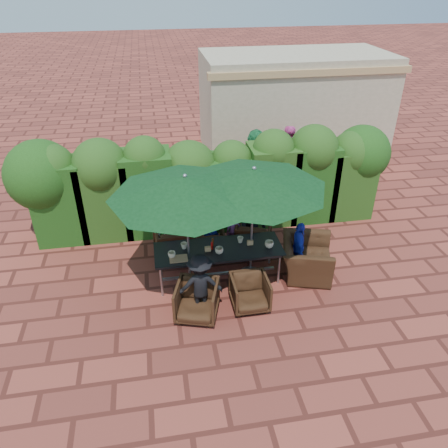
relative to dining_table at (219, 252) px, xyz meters
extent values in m
plane|color=brown|center=(0.18, -0.09, -0.68)|extent=(80.00, 80.00, 0.00)
cube|color=black|center=(0.00, 0.00, 0.05)|extent=(2.56, 0.90, 0.05)
cube|color=gray|center=(0.00, 0.00, -0.56)|extent=(2.36, 0.05, 0.05)
cylinder|color=gray|center=(-1.18, -0.35, -0.33)|extent=(0.05, 0.05, 0.70)
cylinder|color=gray|center=(-1.18, 0.35, -0.33)|extent=(0.05, 0.05, 0.70)
cylinder|color=gray|center=(1.18, -0.35, -0.33)|extent=(0.05, 0.05, 0.70)
cylinder|color=gray|center=(1.18, 0.35, -0.33)|extent=(0.05, 0.05, 0.70)
cylinder|color=gray|center=(-0.60, -0.06, -0.66)|extent=(0.44, 0.44, 0.03)
cylinder|color=gray|center=(-0.60, -0.06, 0.52)|extent=(0.04, 0.04, 2.40)
cone|color=black|center=(-0.60, -0.06, 1.54)|extent=(2.87, 2.87, 0.38)
sphere|color=gray|center=(-0.60, -0.06, 1.74)|extent=(0.08, 0.08, 0.08)
cylinder|color=gray|center=(0.68, 0.05, -0.66)|extent=(0.44, 0.44, 0.03)
cylinder|color=gray|center=(0.68, 0.05, 0.52)|extent=(0.04, 0.04, 2.40)
cone|color=black|center=(0.68, 0.05, 1.54)|extent=(2.83, 2.83, 0.38)
sphere|color=gray|center=(0.68, 0.05, 1.74)|extent=(0.08, 0.08, 0.08)
imported|color=black|center=(-0.85, 1.02, -0.26)|extent=(0.89, 0.85, 0.84)
imported|color=black|center=(-0.08, 0.92, -0.32)|extent=(0.70, 0.66, 0.70)
imported|color=black|center=(0.96, 0.98, -0.28)|extent=(0.97, 0.94, 0.79)
imported|color=black|center=(-0.57, -1.02, -0.29)|extent=(0.92, 0.89, 0.77)
imported|color=black|center=(0.45, -0.93, -0.32)|extent=(0.70, 0.65, 0.71)
imported|color=black|center=(1.84, -0.11, -0.17)|extent=(1.05, 1.32, 1.01)
imported|color=white|center=(-0.91, 0.93, -0.05)|extent=(0.64, 0.40, 1.26)
imported|color=#212EB5|center=(0.00, 0.95, -0.11)|extent=(0.42, 0.34, 1.14)
imported|color=black|center=(0.91, 0.91, -0.05)|extent=(0.69, 0.57, 1.25)
imported|color=black|center=(-0.49, -0.92, -0.04)|extent=(0.83, 0.40, 1.27)
imported|color=#212EB5|center=(1.69, 0.02, -0.11)|extent=(0.42, 0.71, 1.14)
imported|color=#EA52AB|center=(-0.49, 0.97, -0.23)|extent=(0.36, 0.31, 0.90)
imported|color=#A752B2|center=(0.50, 0.99, -0.22)|extent=(0.39, 0.36, 0.91)
imported|color=#227F43|center=(1.70, 4.01, 0.21)|extent=(1.76, 1.04, 1.77)
imported|color=#EA52AB|center=(2.71, 4.30, 0.18)|extent=(0.83, 0.51, 1.72)
imported|color=#9B9AA2|center=(3.55, 4.26, 0.16)|extent=(1.16, 0.99, 1.66)
imported|color=beige|center=(-0.94, -0.14, 0.13)|extent=(0.15, 0.15, 0.12)
imported|color=beige|center=(-0.68, 0.13, 0.14)|extent=(0.13, 0.13, 0.12)
imported|color=beige|center=(-0.01, -0.16, 0.14)|extent=(0.16, 0.16, 0.13)
imported|color=beige|center=(0.48, 0.15, 0.13)|extent=(0.13, 0.13, 0.12)
imported|color=beige|center=(1.01, -0.13, 0.14)|extent=(0.18, 0.18, 0.14)
cylinder|color=#B20C0A|center=(-0.13, 0.00, 0.16)|extent=(0.04, 0.04, 0.17)
cylinder|color=#4C230C|center=(-0.09, 0.14, 0.16)|extent=(0.04, 0.04, 0.17)
cube|color=#9D724C|center=(-0.82, -0.22, 0.08)|extent=(0.35, 0.25, 0.02)
cube|color=tan|center=(-0.22, -0.05, 0.12)|extent=(0.12, 0.06, 0.10)
cube|color=tan|center=(0.65, 0.03, 0.12)|extent=(0.12, 0.06, 0.10)
cube|color=#17350E|center=(-3.32, 2.21, 0.29)|extent=(1.15, 0.95, 1.93)
sphere|color=#17350E|center=(-3.32, 2.21, 1.15)|extent=(0.99, 0.99, 0.99)
cube|color=#17350E|center=(-2.32, 2.21, 0.26)|extent=(1.15, 0.95, 1.87)
sphere|color=#17350E|center=(-2.32, 2.21, 1.09)|extent=(1.24, 1.24, 1.24)
cube|color=#17350E|center=(-1.32, 2.21, 0.33)|extent=(1.15, 0.95, 2.01)
sphere|color=#17350E|center=(-1.32, 2.21, 1.23)|extent=(0.97, 0.97, 0.97)
cube|color=#17350E|center=(-0.32, 2.21, 0.16)|extent=(1.15, 0.95, 1.68)
sphere|color=#17350E|center=(-0.32, 2.21, 0.90)|extent=(1.26, 1.26, 1.26)
cube|color=#17350E|center=(0.68, 2.21, 0.21)|extent=(1.15, 0.95, 1.78)
sphere|color=#17350E|center=(0.68, 2.21, 1.00)|extent=(0.97, 0.97, 0.97)
cube|color=#17350E|center=(1.68, 2.21, 0.31)|extent=(1.15, 0.95, 1.97)
sphere|color=#17350E|center=(1.68, 2.21, 1.19)|extent=(1.01, 1.01, 1.01)
cube|color=#17350E|center=(2.68, 2.21, 0.29)|extent=(1.15, 0.95, 1.94)
sphere|color=#17350E|center=(2.68, 2.21, 1.16)|extent=(1.18, 1.18, 1.18)
cube|color=#17350E|center=(3.68, 2.21, 0.21)|extent=(1.15, 0.95, 1.77)
sphere|color=#17350E|center=(3.68, 2.21, 0.99)|extent=(1.08, 1.08, 1.08)
sphere|color=#17350E|center=(-3.62, 2.31, 0.92)|extent=(1.60, 1.60, 1.60)
sphere|color=#17350E|center=(3.98, 2.31, 0.92)|extent=(1.40, 1.40, 1.40)
cube|color=#CAB696|center=(3.68, 6.91, 0.92)|extent=(6.00, 3.00, 3.20)
cube|color=tan|center=(3.68, 5.46, 2.22)|extent=(6.20, 0.25, 0.20)
camera|label=1|loc=(-1.13, -7.14, 5.00)|focal=35.00mm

